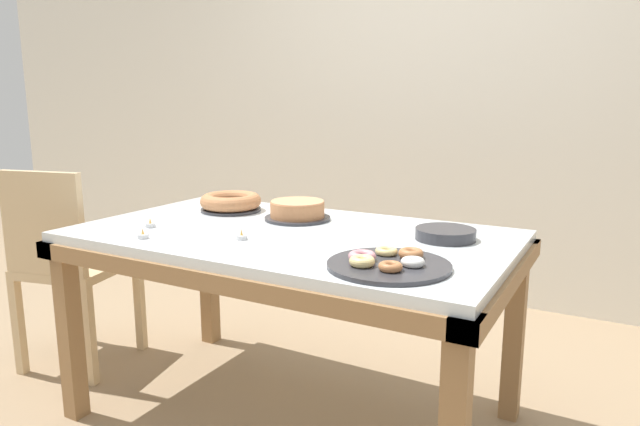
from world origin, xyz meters
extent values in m
plane|color=#997F60|center=(0.00, 0.00, 0.00)|extent=(12.00, 12.00, 0.00)
cube|color=silver|center=(0.00, 1.76, 1.30)|extent=(8.00, 0.10, 2.60)
cube|color=silver|center=(0.00, 0.00, 0.74)|extent=(1.60, 0.92, 0.04)
cube|color=olive|center=(0.00, -0.44, 0.69)|extent=(1.63, 0.08, 0.06)
cube|color=olive|center=(0.00, 0.44, 0.69)|extent=(1.63, 0.08, 0.06)
cube|color=olive|center=(-0.78, 0.00, 0.69)|extent=(0.08, 0.95, 0.06)
cube|color=olive|center=(0.78, 0.00, 0.69)|extent=(0.08, 0.95, 0.06)
cube|color=olive|center=(-0.75, -0.41, 0.35)|extent=(0.07, 0.07, 0.69)
cube|color=olive|center=(-0.75, 0.41, 0.35)|extent=(0.07, 0.07, 0.69)
cube|color=olive|center=(0.75, 0.41, 0.35)|extent=(0.07, 0.07, 0.69)
cube|color=#D1B284|center=(-1.14, -0.06, 0.47)|extent=(0.50, 0.50, 0.04)
cube|color=#D1B284|center=(-1.09, -0.25, 0.71)|extent=(0.40, 0.12, 0.45)
cube|color=#D1B284|center=(-0.99, 0.16, 0.23)|extent=(0.05, 0.05, 0.45)
cube|color=#D1B284|center=(-1.36, 0.08, 0.23)|extent=(0.05, 0.05, 0.45)
cube|color=#D1B284|center=(-0.91, -0.21, 0.23)|extent=(0.05, 0.05, 0.45)
cube|color=#D1B284|center=(-1.28, -0.29, 0.23)|extent=(0.05, 0.05, 0.45)
cylinder|color=#333338|center=(-0.09, 0.19, 0.76)|extent=(0.27, 0.27, 0.01)
cylinder|color=#BC7A4C|center=(-0.09, 0.19, 0.80)|extent=(0.22, 0.22, 0.06)
cylinder|color=#EDA16C|center=(-0.09, 0.19, 0.83)|extent=(0.22, 0.22, 0.01)
cylinder|color=#333338|center=(-0.44, 0.21, 0.76)|extent=(0.26, 0.26, 0.01)
torus|color=#BC7A4C|center=(-0.44, 0.21, 0.80)|extent=(0.27, 0.27, 0.06)
cylinder|color=#333338|center=(0.50, -0.26, 0.76)|extent=(0.36, 0.36, 0.01)
torus|color=white|center=(0.57, -0.26, 0.78)|extent=(0.07, 0.07, 0.02)
torus|color=#B27042|center=(0.53, -0.18, 0.78)|extent=(0.08, 0.08, 0.03)
torus|color=#EAD184|center=(0.46, -0.18, 0.78)|extent=(0.07, 0.07, 0.02)
torus|color=pink|center=(0.42, -0.27, 0.78)|extent=(0.08, 0.08, 0.03)
torus|color=#EAD184|center=(0.44, -0.32, 0.78)|extent=(0.07, 0.07, 0.03)
torus|color=#B27042|center=(0.53, -0.33, 0.78)|extent=(0.07, 0.07, 0.02)
cylinder|color=#333338|center=(0.54, 0.15, 0.76)|extent=(0.21, 0.21, 0.01)
cylinder|color=#333338|center=(0.54, 0.15, 0.77)|extent=(0.21, 0.21, 0.01)
cylinder|color=#333338|center=(0.54, 0.15, 0.78)|extent=(0.21, 0.21, 0.01)
cylinder|color=#333338|center=(0.54, 0.15, 0.79)|extent=(0.21, 0.21, 0.01)
cylinder|color=silver|center=(-0.40, -0.35, 0.76)|extent=(0.04, 0.04, 0.02)
cylinder|color=white|center=(-0.40, -0.35, 0.77)|extent=(0.03, 0.03, 0.00)
cone|color=#F9B74C|center=(-0.40, -0.35, 0.78)|extent=(0.01, 0.01, 0.02)
cylinder|color=silver|center=(-0.51, -0.20, 0.76)|extent=(0.04, 0.04, 0.02)
cylinder|color=white|center=(-0.51, -0.20, 0.77)|extent=(0.03, 0.03, 0.00)
cone|color=#F9B74C|center=(-0.51, -0.20, 0.78)|extent=(0.01, 0.01, 0.02)
cylinder|color=silver|center=(-0.08, -0.19, 0.76)|extent=(0.04, 0.04, 0.02)
cylinder|color=white|center=(-0.08, -0.19, 0.77)|extent=(0.03, 0.03, 0.00)
cone|color=#F9B74C|center=(-0.08, -0.19, 0.78)|extent=(0.01, 0.01, 0.02)
camera|label=1|loc=(1.10, -1.76, 1.23)|focal=32.00mm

